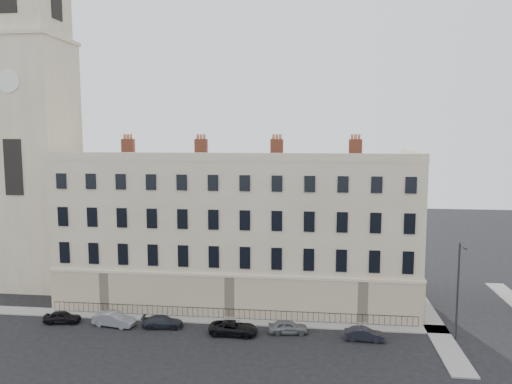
# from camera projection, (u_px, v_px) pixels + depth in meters

# --- Properties ---
(ground) EXTENTS (160.00, 160.00, 0.00)m
(ground) POSITION_uv_depth(u_px,v_px,m) (289.00, 346.00, 41.39)
(ground) COLOR black
(ground) RESTS_ON ground
(terrace) EXTENTS (36.22, 12.22, 17.00)m
(terrace) POSITION_uv_depth(u_px,v_px,m) (239.00, 229.00, 53.01)
(terrace) COLOR beige
(terrace) RESTS_ON ground
(church_tower) EXTENTS (8.00, 8.13, 44.00)m
(church_tower) POSITION_uv_depth(u_px,v_px,m) (32.00, 124.00, 56.52)
(church_tower) COLOR beige
(church_tower) RESTS_ON ground
(pavement_terrace) EXTENTS (48.00, 2.00, 0.12)m
(pavement_terrace) POSITION_uv_depth(u_px,v_px,m) (187.00, 318.00, 47.49)
(pavement_terrace) COLOR gray
(pavement_terrace) RESTS_ON ground
(pavement_east_return) EXTENTS (2.00, 24.00, 0.12)m
(pavement_east_return) POSITION_uv_depth(u_px,v_px,m) (429.00, 317.00, 47.75)
(pavement_east_return) COLOR gray
(pavement_east_return) RESTS_ON ground
(railings) EXTENTS (35.00, 0.04, 0.96)m
(railings) POSITION_uv_depth(u_px,v_px,m) (229.00, 314.00, 47.36)
(railings) COLOR black
(railings) RESTS_ON ground
(car_a) EXTENTS (3.48, 1.78, 1.13)m
(car_a) POSITION_uv_depth(u_px,v_px,m) (62.00, 317.00, 46.46)
(car_a) COLOR black
(car_a) RESTS_ON ground
(car_b) EXTENTS (4.08, 1.97, 1.29)m
(car_b) POSITION_uv_depth(u_px,v_px,m) (114.00, 319.00, 45.71)
(car_b) COLOR gray
(car_b) RESTS_ON ground
(car_c) EXTENTS (3.85, 1.86, 1.08)m
(car_c) POSITION_uv_depth(u_px,v_px,m) (163.00, 322.00, 45.37)
(car_c) COLOR #23262E
(car_c) RESTS_ON ground
(car_d) EXTENTS (4.33, 2.07, 1.19)m
(car_d) POSITION_uv_depth(u_px,v_px,m) (234.00, 328.00, 43.77)
(car_d) COLOR black
(car_d) RESTS_ON ground
(car_e) EXTENTS (3.65, 1.88, 1.19)m
(car_e) POSITION_uv_depth(u_px,v_px,m) (288.00, 327.00, 44.05)
(car_e) COLOR slate
(car_e) RESTS_ON ground
(car_f) EXTENTS (3.40, 1.28, 1.11)m
(car_f) POSITION_uv_depth(u_px,v_px,m) (364.00, 334.00, 42.53)
(car_f) COLOR black
(car_f) RESTS_ON ground
(streetlamp) EXTENTS (0.19, 1.83, 8.46)m
(streetlamp) POSITION_uv_depth(u_px,v_px,m) (458.00, 286.00, 42.34)
(streetlamp) COLOR #313035
(streetlamp) RESTS_ON ground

